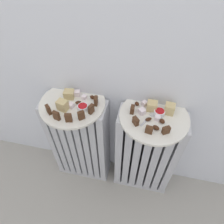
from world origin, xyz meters
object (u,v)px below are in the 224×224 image
radiator_right (145,155)px  jam_bowl_left (83,107)px  plate_left (72,104)px  radiator_left (81,142)px  plate_right (154,117)px  fork (149,118)px  jam_bowl_right (159,112)px

radiator_right → jam_bowl_left: (-0.31, -0.03, 0.33)m
plate_left → jam_bowl_left: 0.07m
radiator_left → plate_right: (0.37, 0.00, 0.31)m
jam_bowl_left → fork: jam_bowl_left is taller
jam_bowl_right → plate_left: bearing=-178.3°
jam_bowl_left → jam_bowl_right: jam_bowl_right is taller
plate_right → radiator_right: bearing=-90.0°
radiator_left → jam_bowl_left: bearing=-24.4°
plate_right → jam_bowl_right: bearing=31.3°
plate_right → jam_bowl_left: 0.31m
jam_bowl_right → jam_bowl_left: bearing=-173.3°
radiator_left → plate_left: 0.31m
plate_right → jam_bowl_right: jam_bowl_right is taller
radiator_right → jam_bowl_right: size_ratio=12.91×
radiator_right → plate_right: bearing=90.0°
radiator_left → radiator_right: same height
radiator_left → plate_left: bearing=90.0°
radiator_left → plate_right: bearing=0.0°
radiator_left → radiator_right: (0.37, 0.00, 0.00)m
radiator_right → fork: fork is taller
plate_left → jam_bowl_right: bearing=1.7°
plate_left → fork: 0.35m
plate_left → plate_right: 0.37m
jam_bowl_left → jam_bowl_right: (0.33, 0.04, 0.00)m
jam_bowl_left → fork: (0.29, 0.01, -0.01)m
radiator_left → jam_bowl_right: size_ratio=12.91×
radiator_left → jam_bowl_right: bearing=1.7°
radiator_left → radiator_right: 0.37m
radiator_right → jam_bowl_right: jam_bowl_right is taller
radiator_right → plate_left: plate_left is taller
radiator_right → plate_left: 0.48m
plate_left → fork: bearing=-3.4°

